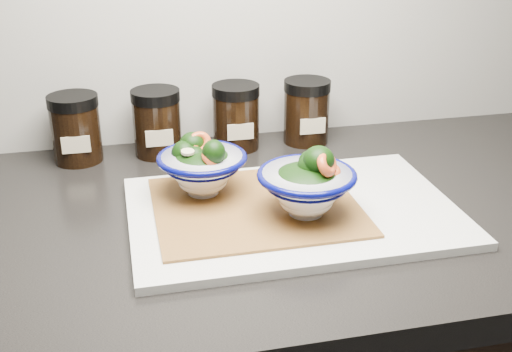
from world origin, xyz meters
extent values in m
cube|color=black|center=(0.00, 1.45, 0.88)|extent=(3.50, 0.60, 0.04)
cube|color=silver|center=(0.05, 1.42, 0.91)|extent=(0.45, 0.30, 0.01)
cube|color=#AB7233|center=(0.00, 1.43, 0.91)|extent=(0.28, 0.24, 0.00)
cylinder|color=white|center=(-0.06, 1.49, 0.92)|extent=(0.04, 0.04, 0.01)
ellipsoid|color=white|center=(-0.06, 1.49, 0.93)|extent=(0.07, 0.07, 0.03)
torus|color=#050750|center=(-0.06, 1.49, 0.97)|extent=(0.13, 0.13, 0.01)
torus|color=#050750|center=(-0.06, 1.49, 0.96)|extent=(0.11, 0.11, 0.00)
ellipsoid|color=black|center=(-0.06, 1.49, 0.96)|extent=(0.09, 0.09, 0.04)
ellipsoid|color=black|center=(-0.05, 1.46, 0.99)|extent=(0.03, 0.03, 0.04)
cylinder|color=#477233|center=(-0.05, 1.46, 0.98)|extent=(0.01, 0.01, 0.02)
ellipsoid|color=black|center=(-0.07, 1.49, 0.97)|extent=(0.03, 0.03, 0.03)
cylinder|color=#477233|center=(-0.07, 1.49, 0.96)|extent=(0.01, 0.01, 0.02)
ellipsoid|color=black|center=(-0.07, 1.51, 0.98)|extent=(0.04, 0.04, 0.03)
cylinder|color=#477233|center=(-0.07, 1.51, 0.97)|extent=(0.01, 0.01, 0.03)
ellipsoid|color=black|center=(-0.08, 1.50, 0.97)|extent=(0.04, 0.04, 0.04)
cylinder|color=#477233|center=(-0.08, 1.50, 0.96)|extent=(0.01, 0.01, 0.02)
ellipsoid|color=black|center=(-0.06, 1.52, 0.97)|extent=(0.03, 0.03, 0.03)
cylinder|color=#477233|center=(-0.06, 1.52, 0.96)|extent=(0.01, 0.01, 0.02)
torus|color=#E45D2A|center=(-0.05, 1.47, 0.98)|extent=(0.05, 0.05, 0.04)
torus|color=#E45D2A|center=(-0.06, 1.50, 0.98)|extent=(0.06, 0.06, 0.03)
torus|color=#E45D2A|center=(-0.06, 1.50, 0.99)|extent=(0.05, 0.04, 0.05)
cylinder|color=#CCBC8E|center=(-0.08, 1.48, 0.98)|extent=(0.02, 0.02, 0.01)
cylinder|color=#CCBC8E|center=(-0.05, 1.46, 0.98)|extent=(0.02, 0.02, 0.01)
cylinder|color=white|center=(0.06, 1.39, 0.92)|extent=(0.05, 0.05, 0.01)
ellipsoid|color=white|center=(0.06, 1.39, 0.94)|extent=(0.07, 0.07, 0.03)
torus|color=#050750|center=(0.06, 1.39, 0.97)|extent=(0.13, 0.13, 0.01)
torus|color=#050750|center=(0.06, 1.39, 0.96)|extent=(0.11, 0.11, 0.00)
ellipsoid|color=black|center=(0.06, 1.39, 0.96)|extent=(0.10, 0.10, 0.04)
ellipsoid|color=black|center=(0.07, 1.40, 0.98)|extent=(0.04, 0.04, 0.04)
cylinder|color=#477233|center=(0.07, 1.40, 0.96)|extent=(0.02, 0.01, 0.03)
ellipsoid|color=black|center=(0.08, 1.42, 0.98)|extent=(0.04, 0.04, 0.03)
cylinder|color=#477233|center=(0.08, 1.42, 0.96)|extent=(0.01, 0.01, 0.03)
ellipsoid|color=black|center=(0.08, 1.39, 0.99)|extent=(0.04, 0.04, 0.04)
cylinder|color=#477233|center=(0.08, 1.39, 0.98)|extent=(0.01, 0.01, 0.03)
ellipsoid|color=black|center=(0.08, 1.40, 0.97)|extent=(0.03, 0.03, 0.03)
cylinder|color=#477233|center=(0.08, 1.40, 0.96)|extent=(0.01, 0.01, 0.02)
torus|color=#E45D2A|center=(0.08, 1.38, 0.99)|extent=(0.05, 0.05, 0.04)
torus|color=#E45D2A|center=(0.09, 1.39, 0.98)|extent=(0.05, 0.05, 0.03)
torus|color=#E45D2A|center=(0.09, 1.38, 0.99)|extent=(0.05, 0.05, 0.05)
cylinder|color=#CCBC8E|center=(0.06, 1.39, 0.98)|extent=(0.02, 0.02, 0.01)
cylinder|color=black|center=(-0.24, 1.69, 0.95)|extent=(0.08, 0.08, 0.09)
cylinder|color=black|center=(-0.24, 1.69, 1.00)|extent=(0.08, 0.08, 0.02)
cube|color=#C6B793|center=(-0.24, 1.65, 0.94)|extent=(0.04, 0.00, 0.03)
cylinder|color=black|center=(-0.11, 1.69, 0.95)|extent=(0.08, 0.08, 0.09)
cylinder|color=black|center=(-0.11, 1.69, 1.00)|extent=(0.08, 0.08, 0.02)
cube|color=#C6B793|center=(-0.11, 1.65, 0.94)|extent=(0.04, 0.00, 0.03)
cylinder|color=black|center=(0.03, 1.69, 0.95)|extent=(0.08, 0.08, 0.09)
cylinder|color=black|center=(0.03, 1.69, 1.00)|extent=(0.08, 0.08, 0.02)
cube|color=#C6B793|center=(0.03, 1.65, 0.94)|extent=(0.04, 0.00, 0.03)
cylinder|color=black|center=(0.15, 1.69, 0.95)|extent=(0.08, 0.08, 0.09)
cylinder|color=black|center=(0.15, 1.69, 1.00)|extent=(0.08, 0.08, 0.02)
cube|color=#C6B793|center=(0.15, 1.65, 0.94)|extent=(0.04, 0.00, 0.03)
camera|label=1|loc=(-0.17, 0.66, 1.32)|focal=45.00mm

